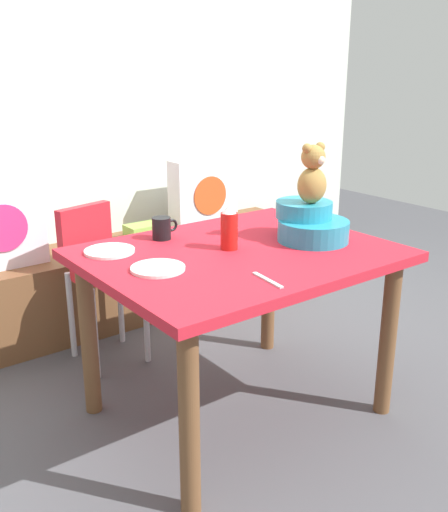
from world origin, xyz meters
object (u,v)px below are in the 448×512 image
Objects in this scene: ketchup_bottle at (229,228)px; dinner_plate_far at (158,268)px; infant_seat_teal at (310,224)px; teddy_bear at (312,175)px; pillow_floral_right at (204,194)px; highchair at (103,263)px; dining_table at (239,275)px; book_stack at (143,231)px; dinner_plate_near at (109,251)px; coffee_mug at (162,228)px.

dinner_plate_far is at bearing -172.79° from ketchup_bottle.
teddy_bear is at bearing -90.00° from infant_seat_teal.
pillow_floral_right reaches higher than highchair.
pillow_floral_right is 1.38m from dining_table.
teddy_bear is at bearing -85.84° from book_stack.
pillow_floral_right is at bearing 39.76° from dinner_plate_near.
coffee_mug is (-0.49, 0.39, -0.02)m from infant_seat_teal.
teddy_bear reaches higher than dinner_plate_far.
coffee_mug is at bearing -114.06° from book_stack.
ketchup_bottle reaches higher than highchair.
dinner_plate_far is at bearing -116.82° from book_stack.
pillow_floral_right is 1.00m from highchair.
dinner_plate_near is (-0.41, 0.25, -0.08)m from ketchup_bottle.
highchair is at bearing 79.29° from dinner_plate_far.
book_stack is at bearing 63.18° from dinner_plate_far.
teddy_bear is at bearing -56.37° from highchair.
highchair reaches higher than book_stack.
pillow_floral_right is 1.76× the size of teddy_bear.
highchair is 0.84m from dinner_plate_far.
pillow_floral_right is at bearing 46.58° from coffee_mug.
ketchup_bottle reaches higher than dinner_plate_far.
dinner_plate_far is at bearing -179.12° from dining_table.
pillow_floral_right is 0.46m from book_stack.
teddy_bear is 2.08× the size of coffee_mug.
pillow_floral_right and infant_seat_teal have the same top height.
coffee_mug is 0.60× the size of dinner_plate_far.
teddy_bear is at bearing -4.62° from dinner_plate_far.
dining_table is 0.38m from infant_seat_teal.
dinner_plate_far is at bearing -123.65° from coffee_mug.
coffee_mug reaches higher than highchair.
dining_table is at bearing -34.01° from dinner_plate_near.
coffee_mug is at bearing 116.50° from ketchup_bottle.
coffee_mug is at bearing -81.31° from highchair.
coffee_mug is 0.40m from dinner_plate_far.
book_stack is at bearing 94.17° from infant_seat_teal.
highchair reaches higher than dinner_plate_far.
book_stack is 1.17m from dinner_plate_near.
dining_table is 6.43× the size of ketchup_bottle.
dining_table is 0.40m from dinner_plate_far.
teddy_bear reaches higher than dining_table.
ketchup_bottle is at bearing 163.63° from teddy_bear.
dining_table is at bearing -64.43° from ketchup_bottle.
highchair is 0.54m from coffee_mug.
teddy_bear is (0.33, -0.06, 0.38)m from dining_table.
pillow_floral_right is 1.33× the size of infant_seat_teal.
book_stack is 1.00× the size of dinner_plate_far.
highchair is 3.95× the size of dinner_plate_near.
pillow_floral_right is at bearing -2.79° from book_stack.
infant_seat_teal is 1.65× the size of dinner_plate_far.
dinner_plate_far is at bearing 175.38° from teddy_bear.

